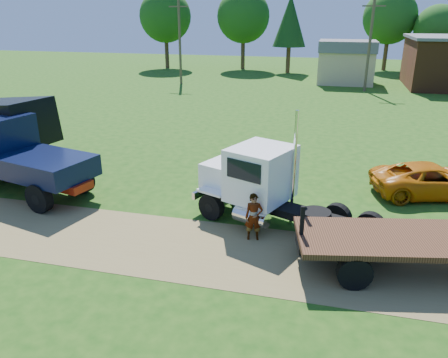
% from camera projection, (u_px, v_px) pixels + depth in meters
% --- Properties ---
extents(ground, '(140.00, 140.00, 0.00)m').
position_uv_depth(ground, '(228.00, 253.00, 14.77)').
color(ground, '#18480F').
rests_on(ground, ground).
extents(dirt_track, '(120.00, 4.20, 0.01)m').
position_uv_depth(dirt_track, '(228.00, 253.00, 14.76)').
color(dirt_track, olive).
rests_on(dirt_track, ground).
extents(white_semi_tractor, '(7.36, 4.81, 4.41)m').
position_uv_depth(white_semi_tractor, '(262.00, 185.00, 16.50)').
color(white_semi_tractor, black).
rests_on(white_semi_tractor, ground).
extents(navy_truck, '(7.85, 4.28, 3.34)m').
position_uv_depth(navy_truck, '(10.00, 154.00, 19.46)').
color(navy_truck, maroon).
rests_on(navy_truck, ground).
extents(orange_pickup, '(5.64, 3.73, 1.44)m').
position_uv_depth(orange_pickup, '(432.00, 180.00, 19.20)').
color(orange_pickup, '#CA6B09').
rests_on(orange_pickup, ground).
extents(flatbed_trailer, '(8.64, 4.11, 2.13)m').
position_uv_depth(flatbed_trailer, '(432.00, 245.00, 13.47)').
color(flatbed_trailer, '#331D10').
rests_on(flatbed_trailer, ground).
extents(spectator_a, '(0.72, 0.56, 1.75)m').
position_uv_depth(spectator_a, '(254.00, 217.00, 15.37)').
color(spectator_a, '#999999').
rests_on(spectator_a, ground).
extents(spectator_b, '(1.03, 0.97, 1.70)m').
position_uv_depth(spectator_b, '(237.00, 176.00, 19.29)').
color(spectator_b, '#999999').
rests_on(spectator_b, ground).
extents(tan_shed, '(6.20, 5.40, 4.70)m').
position_uv_depth(tan_shed, '(346.00, 62.00, 49.20)').
color(tan_shed, tan).
rests_on(tan_shed, ground).
extents(utility_poles, '(42.20, 0.28, 9.00)m').
position_uv_depth(utility_poles, '(370.00, 44.00, 43.40)').
color(utility_poles, '#4D412B').
rests_on(utility_poles, ground).
extents(tree_row, '(58.43, 13.28, 11.69)m').
position_uv_depth(tree_row, '(354.00, 17.00, 56.57)').
color(tree_row, '#3C2818').
rests_on(tree_row, ground).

